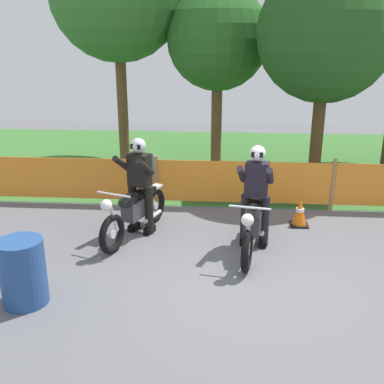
{
  "coord_description": "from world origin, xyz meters",
  "views": [
    {
      "loc": [
        -0.37,
        -6.06,
        3.28
      ],
      "look_at": [
        -0.89,
        0.83,
        0.9
      ],
      "focal_mm": 42.29,
      "sensor_mm": 36.0,
      "label": 1
    }
  ],
  "objects": [
    {
      "name": "tree_near_right",
      "position": [
        1.72,
        4.33,
        3.35
      ],
      "size": [
        2.98,
        2.98,
        4.85
      ],
      "color": "brown",
      "rests_on": "ground"
    },
    {
      "name": "motorcycle_lead",
      "position": [
        -1.89,
        1.01,
        0.47
      ],
      "size": [
        0.9,
        1.97,
        0.97
      ],
      "rotation": [
        0.0,
        0.0,
        -1.92
      ],
      "color": "black",
      "rests_on": "ground"
    },
    {
      "name": "rider_lead",
      "position": [
        -1.82,
        1.22,
        0.95
      ],
      "size": [
        0.67,
        0.77,
        1.69
      ],
      "rotation": [
        0.0,
        0.0,
        -1.92
      ],
      "color": "black",
      "rests_on": "ground"
    },
    {
      "name": "rider_trailing",
      "position": [
        0.14,
        0.84,
        0.95
      ],
      "size": [
        0.61,
        0.73,
        1.69
      ],
      "rotation": [
        0.0,
        0.0,
        -1.74
      ],
      "color": "black",
      "rests_on": "ground"
    },
    {
      "name": "tree_near_left",
      "position": [
        -0.63,
        5.87,
        3.22
      ],
      "size": [
        2.58,
        2.58,
        4.54
      ],
      "color": "brown",
      "rests_on": "ground"
    },
    {
      "name": "spare_drum",
      "position": [
        -2.91,
        -1.13,
        0.44
      ],
      "size": [
        0.58,
        0.58,
        0.88
      ],
      "primitive_type": "cylinder",
      "color": "navy",
      "rests_on": "ground"
    },
    {
      "name": "ground",
      "position": [
        0.0,
        0.0,
        -0.01
      ],
      "size": [
        24.0,
        24.0,
        0.02
      ],
      "primitive_type": "cube",
      "color": "#5B5B60"
    },
    {
      "name": "barrier_fence",
      "position": [
        0.0,
        2.53,
        0.54
      ],
      "size": [
        10.55,
        0.08,
        1.05
      ],
      "color": "#997547",
      "rests_on": "ground"
    },
    {
      "name": "motorcycle_trailing",
      "position": [
        0.1,
        0.62,
        0.47
      ],
      "size": [
        0.69,
        2.05,
        0.98
      ],
      "rotation": [
        0.0,
        0.0,
        -1.74
      ],
      "color": "black",
      "rests_on": "ground"
    },
    {
      "name": "grass_verge",
      "position": [
        0.0,
        6.34,
        0.01
      ],
      "size": [
        24.0,
        7.62,
        0.01
      ],
      "primitive_type": "cube",
      "color": "#386B2D",
      "rests_on": "ground"
    },
    {
      "name": "traffic_cone",
      "position": [
        1.01,
        1.71,
        0.26
      ],
      "size": [
        0.32,
        0.32,
        0.53
      ],
      "color": "black",
      "rests_on": "ground"
    }
  ]
}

